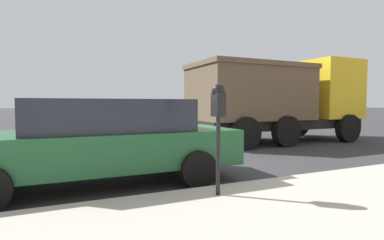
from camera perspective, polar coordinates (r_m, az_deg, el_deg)
ground_plane at (r=6.94m, az=-3.83°, el=-8.87°), size 220.00×220.00×0.00m
parking_meter at (r=4.25m, az=5.02°, el=1.93°), size 0.21×0.19×1.59m
car_green at (r=5.57m, az=-16.78°, el=-3.64°), size 1.99×4.94×1.52m
dump_truck at (r=11.84m, az=15.95°, el=4.20°), size 2.86×6.70×3.15m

